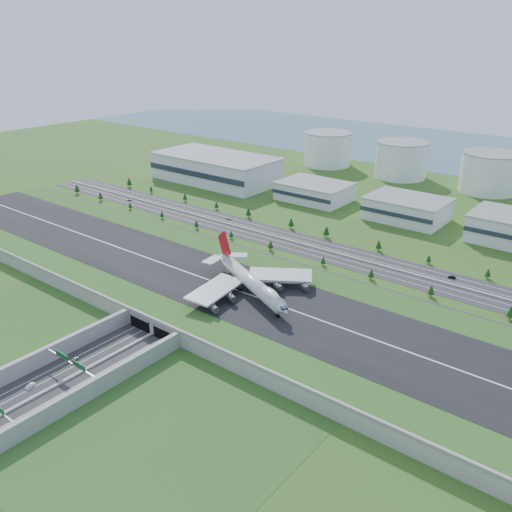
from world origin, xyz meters
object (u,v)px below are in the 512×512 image
Objects in this scene: boeing_747 at (250,281)px; car_0 at (74,359)px; car_2 at (130,359)px; fuel_tank_a at (328,149)px; car_5 at (452,277)px; car_4 at (129,200)px; car_7 at (228,218)px; car_1 at (30,386)px.

car_0 is at bearing -83.78° from boeing_747.
fuel_tank_a is at bearing -79.40° from car_2.
fuel_tank_a is 11.20× the size of car_5.
car_7 is (100.27, 15.31, -0.04)m from car_4.
car_5 is at bearing 79.10° from boeing_747.
boeing_747 is 16.73× the size of car_5.
car_7 is (35.25, -205.95, -16.60)m from fuel_tank_a.
fuel_tank_a is 11.43× the size of car_1.
car_7 is at bearing -81.55° from car_4.
boeing_747 is at bearing -47.91° from car_5.
car_0 is at bearing -40.57° from car_5.
car_7 is at bearing 117.87° from car_0.
car_0 is at bearing 86.29° from car_1.
car_5 is at bearing 96.75° from car_7.
fuel_tank_a is at bearing -146.60° from car_5.
car_2 is 1.29× the size of car_4.
fuel_tank_a is at bearing 112.04° from car_0.
car_2 is 1.15× the size of car_7.
boeing_747 is at bearing -65.64° from fuel_tank_a.
car_7 reaches higher than car_1.
car_5 is at bearing -123.19° from car_2.
car_4 is (-177.31, 199.00, 0.09)m from car_1.
car_4 is 277.49m from car_5.
fuel_tank_a is 8.12× the size of car_2.
boeing_747 is 17.51× the size of car_0.
car_7 is at bearing -69.95° from car_2.
car_7 is at bearing 99.66° from car_1.
car_2 is at bearing 55.55° from car_1.
car_1 is at bearing -76.99° from car_0.
car_1 is 0.71× the size of car_2.
car_4 is (-194.63, 160.69, -0.04)m from car_2.
car_4 is at bearing -74.68° from car_7.
car_2 is at bearing -129.78° from car_4.
car_7 is at bearing -102.37° from car_5.
car_2 reaches higher than car_7.
car_1 is (-27.05, -112.46, -14.13)m from boeing_747.
car_2 is at bearing -37.53° from car_5.
car_0 is (109.71, -397.33, -16.65)m from fuel_tank_a.
car_7 is (-74.46, 191.38, 0.05)m from car_0.
boeing_747 is at bearing 78.30° from car_0.
boeing_747 is 15.61× the size of car_4.
car_1 is at bearing 26.41° from car_7.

